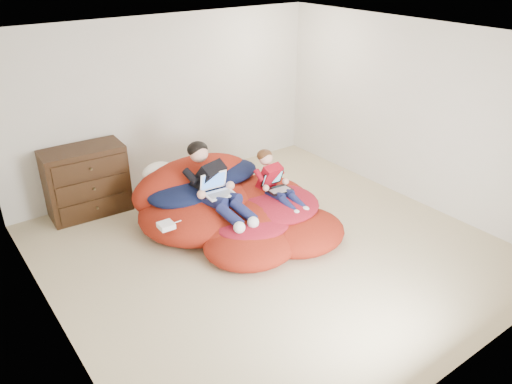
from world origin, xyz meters
The scene contains 9 objects.
room_shell centered at (0.00, 0.00, 0.22)m, with size 5.10×5.10×2.77m.
dresser centered at (-1.44, 2.22, 0.48)m, with size 1.09×0.62×0.95m.
beanbag_pile centered at (-0.05, 0.76, 0.26)m, with size 2.33×2.39×0.89m.
cream_pillow centered at (-0.66, 1.59, 0.62)m, with size 0.46×0.29×0.29m, color #EFE4CF.
older_boy centered at (-0.31, 0.79, 0.70)m, with size 0.46×1.26×0.78m.
younger_boy centered at (0.47, 0.51, 0.61)m, with size 0.29×0.91×0.65m.
laptop_white centered at (-0.31, 0.69, 0.64)m, with size 0.37×0.34×0.26m.
laptop_black centered at (0.47, 0.48, 0.55)m, with size 0.33×0.32×0.22m.
power_adapter centered at (-1.08, 0.60, 0.42)m, with size 0.17×0.17×0.06m, color white.
Camera 1 is at (-3.21, -4.06, 3.37)m, focal length 35.00 mm.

